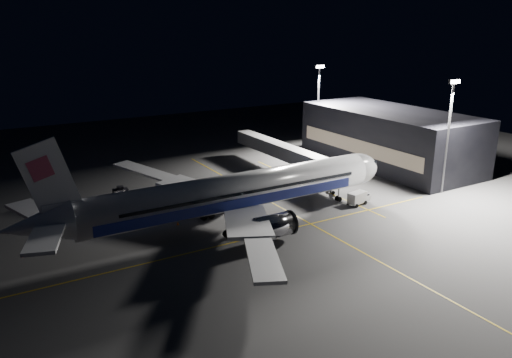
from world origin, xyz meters
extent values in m
plane|color=#4C4C4F|center=(0.00, 0.00, 0.00)|extent=(200.00, 200.00, 0.00)
cube|color=gold|center=(10.00, 0.00, 0.01)|extent=(0.25, 80.00, 0.01)
cube|color=gold|center=(0.00, -6.00, 0.01)|extent=(70.00, 0.25, 0.01)
cube|color=gold|center=(22.00, 10.00, 0.01)|extent=(0.25, 40.00, 0.01)
cylinder|color=silver|center=(0.00, 0.00, 5.30)|extent=(48.00, 5.60, 5.60)
ellipsoid|color=silver|center=(24.00, 0.00, 5.30)|extent=(8.96, 5.60, 5.60)
cube|color=black|center=(26.30, 0.00, 6.30)|extent=(2.20, 3.40, 0.90)
cone|color=silver|center=(-28.50, 0.00, 5.60)|extent=(9.00, 5.49, 5.49)
cube|color=navy|center=(-1.00, 2.78, 4.40)|extent=(42.24, 0.25, 1.50)
cube|color=navy|center=(-1.00, -2.78, 4.40)|extent=(42.24, 0.25, 1.50)
cube|color=silver|center=(-2.50, 8.00, 3.70)|extent=(11.36, 15.23, 1.53)
cube|color=silver|center=(-2.50, -8.00, 3.70)|extent=(11.36, 15.23, 1.53)
cube|color=silver|center=(-7.50, 20.50, 4.57)|extent=(8.57, 13.22, 1.31)
cube|color=silver|center=(-7.50, -20.50, 4.57)|extent=(8.57, 13.22, 1.31)
cube|color=silver|center=(-28.00, 5.20, 5.90)|extent=(6.20, 9.67, 0.45)
cube|color=silver|center=(-28.00, -5.20, 5.90)|extent=(6.20, 9.67, 0.45)
cube|color=white|center=(-26.20, 0.00, 11.50)|extent=(7.53, 0.40, 10.28)
cube|color=#CD466A|center=(-27.00, 0.00, 12.90)|extent=(3.22, 0.55, 3.22)
cylinder|color=#B7B7BF|center=(1.20, 9.00, 2.55)|extent=(5.60, 3.40, 3.40)
cylinder|color=#B7B7BF|center=(1.20, -9.00, 2.55)|extent=(5.60, 3.40, 3.40)
cylinder|color=#9999A0|center=(20.50, 0.00, 1.25)|extent=(0.26, 0.26, 2.50)
cylinder|color=black|center=(20.50, 0.00, 0.45)|extent=(0.90, 0.70, 0.90)
cylinder|color=#9999A0|center=(-3.00, 4.30, 1.25)|extent=(0.26, 0.26, 2.50)
cylinder|color=#9999A0|center=(-3.00, -4.30, 1.25)|extent=(0.26, 0.26, 2.50)
cylinder|color=black|center=(-3.00, 4.30, 0.55)|extent=(1.10, 1.60, 1.10)
cylinder|color=black|center=(-3.00, -4.30, 0.55)|extent=(1.10, 1.60, 1.10)
cube|color=black|center=(46.00, 14.00, 6.00)|extent=(18.00, 40.00, 12.00)
cube|color=brown|center=(36.95, 14.00, 5.00)|extent=(0.15, 36.00, 3.00)
cube|color=#B2B2B7|center=(22.00, 20.05, 4.60)|extent=(3.00, 33.90, 2.80)
cube|color=#B2B2B7|center=(22.00, 4.20, 4.60)|extent=(3.60, 3.20, 3.40)
cylinder|color=#9999A0|center=(22.00, 4.20, 1.55)|extent=(0.70, 0.70, 3.10)
cylinder|color=black|center=(22.00, 3.30, 0.35)|extent=(0.70, 0.30, 0.70)
cylinder|color=black|center=(22.00, 5.10, 0.35)|extent=(0.70, 0.30, 0.70)
cylinder|color=#59595E|center=(40.00, 32.00, 10.00)|extent=(0.44, 0.44, 20.00)
cube|color=#59595E|center=(40.00, 32.00, 20.30)|extent=(2.40, 0.50, 0.80)
cube|color=white|center=(40.00, 31.65, 20.30)|extent=(2.20, 0.15, 0.60)
cylinder|color=#59595E|center=(40.00, -6.00, 10.00)|extent=(0.44, 0.44, 20.00)
cube|color=#59595E|center=(40.00, -6.00, 20.30)|extent=(2.40, 0.50, 0.80)
cube|color=white|center=(40.00, -6.35, 20.30)|extent=(2.20, 0.15, 0.60)
cube|color=silver|center=(22.05, -3.07, 1.34)|extent=(3.72, 2.36, 1.90)
cube|color=silver|center=(24.08, -2.67, 0.82)|extent=(1.67, 1.87, 1.03)
cube|color=black|center=(24.08, -2.67, 1.25)|extent=(1.30, 1.64, 0.43)
cylinder|color=black|center=(23.06, -1.95, 0.34)|extent=(0.72, 0.34, 0.69)
cylinder|color=black|center=(23.41, -3.73, 0.34)|extent=(0.72, 0.34, 0.69)
cylinder|color=black|center=(20.69, -2.42, 0.34)|extent=(0.72, 0.34, 0.69)
cylinder|color=black|center=(21.04, -4.19, 0.34)|extent=(0.72, 0.34, 0.69)
cube|color=black|center=(-11.76, 22.00, 0.82)|extent=(2.79, 1.91, 1.21)
cube|color=black|center=(-11.76, 22.00, 1.59)|extent=(1.20, 1.20, 0.66)
sphere|color=#FFF2CC|center=(-12.39, 21.20, 0.82)|extent=(0.29, 0.29, 0.29)
sphere|color=#FFF2CC|center=(-11.30, 21.09, 0.82)|extent=(0.29, 0.29, 0.29)
cylinder|color=black|center=(-10.68, 22.83, 0.33)|extent=(0.68, 0.31, 0.66)
cylinder|color=black|center=(-10.87, 20.97, 0.33)|extent=(0.68, 0.31, 0.66)
cylinder|color=black|center=(-12.64, 23.03, 0.33)|extent=(0.68, 0.31, 0.66)
cylinder|color=black|center=(-12.84, 21.17, 0.33)|extent=(0.68, 0.31, 0.66)
cone|color=orange|center=(-7.98, 4.14, 0.30)|extent=(0.40, 0.40, 0.60)
cone|color=orange|center=(-1.08, 13.88, 0.27)|extent=(0.37, 0.37, 0.55)
cone|color=orange|center=(4.73, 4.00, 0.34)|extent=(0.46, 0.46, 0.68)
camera|label=1|loc=(-34.05, -63.80, 29.60)|focal=35.00mm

